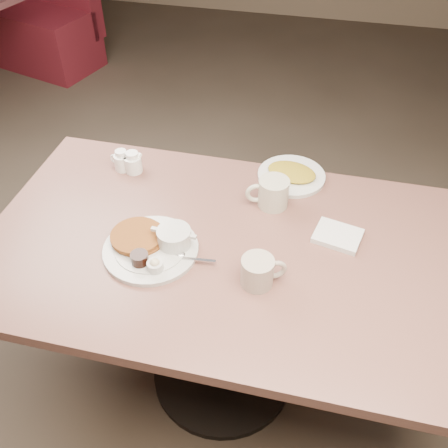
% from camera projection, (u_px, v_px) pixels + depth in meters
% --- Properties ---
extents(room, '(7.04, 8.04, 2.84)m').
position_uv_depth(room, '(222.00, 39.00, 1.12)').
color(room, '#4C3F33').
rests_on(room, ground).
extents(diner_table, '(1.50, 0.90, 0.75)m').
position_uv_depth(diner_table, '(223.00, 281.00, 1.67)').
color(diner_table, '#84564C').
rests_on(diner_table, ground).
extents(main_plate, '(0.36, 0.30, 0.07)m').
position_uv_depth(main_plate, '(153.00, 244.00, 1.53)').
color(main_plate, beige).
rests_on(main_plate, diner_table).
extents(coffee_mug_near, '(0.14, 0.12, 0.09)m').
position_uv_depth(coffee_mug_near, '(259.00, 271.00, 1.41)').
color(coffee_mug_near, '#B3A596').
rests_on(coffee_mug_near, diner_table).
extents(napkin, '(0.16, 0.14, 0.02)m').
position_uv_depth(napkin, '(338.00, 236.00, 1.57)').
color(napkin, silver).
rests_on(napkin, diner_table).
extents(coffee_mug_far, '(0.16, 0.13, 0.10)m').
position_uv_depth(coffee_mug_far, '(272.00, 193.00, 1.66)').
color(coffee_mug_far, beige).
rests_on(coffee_mug_far, diner_table).
extents(creamer_left, '(0.10, 0.08, 0.08)m').
position_uv_depth(creamer_left, '(133.00, 163.00, 1.81)').
color(creamer_left, white).
rests_on(creamer_left, diner_table).
extents(creamer_right, '(0.09, 0.07, 0.08)m').
position_uv_depth(creamer_right, '(122.00, 161.00, 1.82)').
color(creamer_right, white).
rests_on(creamer_right, diner_table).
extents(hash_plate, '(0.29, 0.29, 0.04)m').
position_uv_depth(hash_plate, '(292.00, 175.00, 1.80)').
color(hash_plate, silver).
rests_on(hash_plate, diner_table).
extents(booth_back_left, '(1.68, 1.84, 1.12)m').
position_uv_depth(booth_back_left, '(12.00, 10.00, 3.95)').
color(booth_back_left, maroon).
rests_on(booth_back_left, ground).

